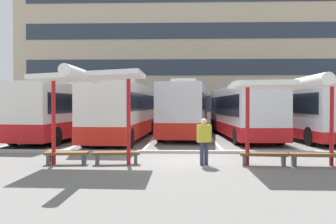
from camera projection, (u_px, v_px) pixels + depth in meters
The scene contains 21 objects.
ground_plane at pixel (183, 161), 14.10m from camera, with size 160.00×160.00×0.00m, color slate.
terminal_building at pixel (181, 41), 47.04m from camera, with size 38.74×11.23×23.40m.
coach_bus_0 at pixel (69, 112), 23.71m from camera, with size 3.88×12.62×3.67m.
coach_bus_1 at pixel (124, 112), 22.34m from camera, with size 3.03×11.56×3.70m.
coach_bus_2 at pixel (186, 111), 24.85m from camera, with size 3.65×11.42×3.75m.
coach_bus_3 at pixel (241, 112), 24.07m from camera, with size 3.01×12.54×3.60m.
coach_bus_4 at pixel (303, 111), 22.73m from camera, with size 3.33×10.82×3.67m.
lane_stripe_0 at pixel (40, 137), 24.02m from camera, with size 0.16×14.00×0.01m, color white.
lane_stripe_1 at pixel (96, 138), 23.90m from camera, with size 0.16×14.00×0.01m, color white.
lane_stripe_2 at pixel (153, 138), 23.78m from camera, with size 0.16×14.00×0.01m, color white.
lane_stripe_3 at pixel (211, 138), 23.65m from camera, with size 0.16×14.00×0.01m, color white.
lane_stripe_4 at pixel (269, 138), 23.53m from camera, with size 0.16×14.00×0.01m, color white.
lane_stripe_5 at pixel (328, 138), 23.40m from camera, with size 0.16×14.00×0.01m, color white.
waiting_shelter_0 at pixel (89, 79), 12.83m from camera, with size 3.71×4.31×3.33m.
bench_0 at pixel (67, 155), 13.21m from camera, with size 1.58×0.54×0.45m.
bench_1 at pixel (117, 155), 13.22m from camera, with size 1.71×0.63×0.45m.
waiting_shelter_1 at pixel (292, 86), 12.59m from camera, with size 3.94×4.95×3.01m.
bench_2 at pixel (264, 156), 12.91m from camera, with size 1.68×0.60×0.45m.
bench_3 at pixel (316, 157), 12.76m from camera, with size 1.85×0.57×0.45m.
platform_kerb at pixel (183, 152), 16.25m from camera, with size 44.00×0.24×0.12m, color #ADADA8.
waiting_passenger_0 at pixel (204, 138), 12.98m from camera, with size 0.53×0.37×1.66m.
Camera 1 is at (-0.12, -14.07, 2.16)m, focal length 39.21 mm.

